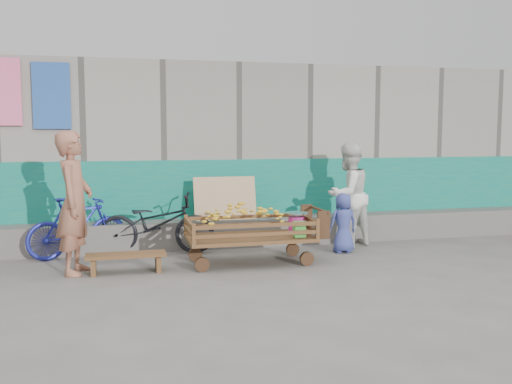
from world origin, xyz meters
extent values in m
plane|color=#5D5A54|center=(0.00, 0.00, 0.00)|extent=(80.00, 80.00, 0.00)
cube|color=gray|center=(0.00, 4.10, 1.50)|extent=(12.00, 3.00, 3.00)
cube|color=#0C736F|center=(0.00, 2.58, 0.70)|extent=(12.00, 0.03, 1.40)
cube|color=#5D5955|center=(0.00, 2.35, 0.23)|extent=(12.00, 0.50, 0.45)
cube|color=tan|center=(0.30, 2.22, 0.80)|extent=(1.00, 0.19, 0.68)
cube|color=pink|center=(-3.00, 2.56, 2.45)|extent=(0.55, 0.03, 1.00)
cube|color=#2D58AD|center=(-2.30, 2.56, 2.40)|extent=(0.55, 0.03, 1.00)
cube|color=brown|center=(0.43, 1.05, 0.37)|extent=(1.77, 0.88, 0.05)
cylinder|color=#362516|center=(-0.31, 0.73, 0.10)|extent=(0.20, 0.06, 0.20)
cube|color=brown|center=(-0.42, 0.64, 0.53)|extent=(0.05, 0.05, 0.27)
cylinder|color=#362516|center=(-0.31, 1.38, 0.10)|extent=(0.20, 0.06, 0.20)
cube|color=brown|center=(-0.42, 1.46, 0.53)|extent=(0.05, 0.05, 0.27)
cylinder|color=#362516|center=(1.17, 0.73, 0.10)|extent=(0.20, 0.06, 0.20)
cube|color=brown|center=(1.28, 0.64, 0.53)|extent=(0.05, 0.05, 0.27)
cylinder|color=#362516|center=(1.17, 1.38, 0.10)|extent=(0.20, 0.06, 0.20)
cube|color=brown|center=(1.28, 1.46, 0.53)|extent=(0.05, 0.05, 0.27)
cube|color=brown|center=(0.43, 0.64, 0.49)|extent=(1.71, 0.04, 0.05)
cube|color=brown|center=(0.43, 0.64, 0.61)|extent=(1.71, 0.04, 0.05)
cube|color=brown|center=(0.43, 1.46, 0.49)|extent=(1.71, 0.04, 0.05)
cube|color=brown|center=(0.43, 1.46, 0.61)|extent=(1.71, 0.04, 0.05)
cube|color=brown|center=(-0.42, 1.05, 0.49)|extent=(0.04, 0.82, 0.05)
cube|color=brown|center=(-0.42, 1.05, 0.61)|extent=(0.04, 0.82, 0.05)
cube|color=brown|center=(1.28, 1.05, 0.49)|extent=(0.04, 0.82, 0.05)
cube|color=brown|center=(1.28, 1.05, 0.61)|extent=(0.04, 0.82, 0.05)
cylinder|color=#362516|center=(1.46, 1.05, 0.74)|extent=(0.04, 0.79, 0.04)
cube|color=#362516|center=(1.39, 1.41, 0.57)|extent=(0.18, 0.04, 0.39)
cube|color=#362516|center=(1.39, 0.69, 0.57)|extent=(0.18, 0.04, 0.39)
ellipsoid|color=gold|center=(0.33, 1.05, 0.61)|extent=(1.28, 0.69, 0.43)
cylinder|color=#D82A94|center=(1.12, 1.05, 0.52)|extent=(0.24, 0.24, 0.26)
cylinder|color=silver|center=(1.12, 1.05, 0.66)|extent=(0.03, 0.03, 0.06)
cylinder|color=silver|center=(1.12, 1.05, 0.70)|extent=(0.33, 0.33, 0.02)
cube|color=green|center=(1.07, 0.78, 0.51)|extent=(0.16, 0.12, 0.22)
cube|color=brown|center=(-1.28, 0.92, 0.24)|extent=(1.04, 0.31, 0.04)
cube|color=brown|center=(-1.70, 0.92, 0.10)|extent=(0.06, 0.29, 0.21)
cube|color=brown|center=(-0.87, 0.92, 0.10)|extent=(0.06, 0.29, 0.21)
imported|color=#9E6149|center=(-1.92, 1.06, 0.94)|extent=(0.58, 0.76, 1.87)
imported|color=white|center=(2.26, 1.88, 0.84)|extent=(1.01, 0.92, 1.69)
imported|color=#394591|center=(2.00, 1.43, 0.46)|extent=(0.47, 0.33, 0.92)
imported|color=black|center=(-0.80, 2.05, 0.46)|extent=(1.85, 0.99, 0.93)
imported|color=navy|center=(-1.95, 2.05, 0.45)|extent=(1.55, 0.91, 0.90)
camera|label=1|loc=(-1.41, -6.65, 1.85)|focal=40.00mm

